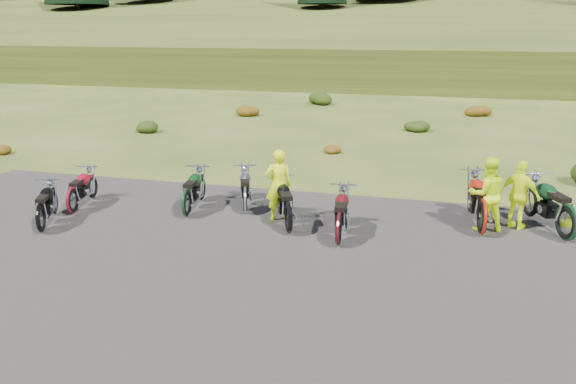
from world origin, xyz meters
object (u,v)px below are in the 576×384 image
(motorcycle_0, at_px, (43,233))
(motorcycle_7, at_px, (564,241))
(motorcycle_3, at_px, (246,213))
(person_middle, at_px, (278,186))

(motorcycle_0, xyz_separation_m, motorcycle_7, (11.56, 2.50, 0.00))
(motorcycle_3, height_order, person_middle, person_middle)
(motorcycle_0, relative_size, motorcycle_3, 0.99)
(motorcycle_0, bearing_deg, motorcycle_3, -82.94)
(motorcycle_3, height_order, motorcycle_7, motorcycle_7)
(motorcycle_7, bearing_deg, motorcycle_3, 69.61)
(motorcycle_0, height_order, motorcycle_7, motorcycle_7)
(motorcycle_7, xyz_separation_m, person_middle, (-6.51, -0.29, 0.88))
(person_middle, bearing_deg, motorcycle_0, -0.16)
(motorcycle_0, xyz_separation_m, motorcycle_3, (4.10, 2.49, 0.00))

